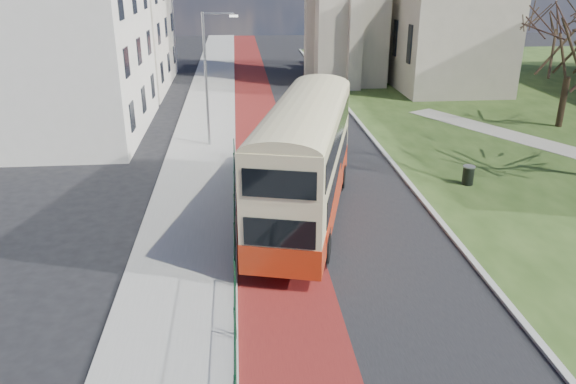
{
  "coord_description": "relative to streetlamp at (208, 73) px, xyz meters",
  "views": [
    {
      "loc": [
        -2.65,
        -16.28,
        10.49
      ],
      "look_at": [
        -0.73,
        4.82,
        2.0
      ],
      "focal_mm": 35.0,
      "sensor_mm": 36.0,
      "label": 1
    }
  ],
  "objects": [
    {
      "name": "road_carriageway",
      "position": [
        5.85,
        2.0,
        -4.59
      ],
      "size": [
        9.0,
        120.0,
        0.01
      ],
      "primitive_type": "cube",
      "color": "black",
      "rests_on": "ground"
    },
    {
      "name": "winter_tree_far",
      "position": [
        24.31,
        2.44,
        1.69
      ],
      "size": [
        6.5,
        6.5,
        9.02
      ],
      "rotation": [
        0.0,
        0.0,
        0.06
      ],
      "color": "black",
      "rests_on": "grass_green"
    },
    {
      "name": "pavement_west",
      "position": [
        -0.65,
        2.0,
        -4.53
      ],
      "size": [
        4.0,
        120.0,
        0.12
      ],
      "primitive_type": "cube",
      "color": "gray",
      "rests_on": "ground"
    },
    {
      "name": "pedestrian_railing",
      "position": [
        1.4,
        -14.0,
        -4.04
      ],
      "size": [
        0.07,
        24.0,
        1.12
      ],
      "color": "#0D3B23",
      "rests_on": "ground"
    },
    {
      "name": "litter_bin",
      "position": [
        13.43,
        -8.07,
        -4.05
      ],
      "size": [
        0.65,
        0.65,
        1.0
      ],
      "rotation": [
        0.0,
        0.0,
        0.04
      ],
      "color": "black",
      "rests_on": "grass_green"
    },
    {
      "name": "ground",
      "position": [
        4.35,
        -18.0,
        -4.59
      ],
      "size": [
        160.0,
        160.0,
        0.0
      ],
      "primitive_type": "plane",
      "color": "black",
      "rests_on": "ground"
    },
    {
      "name": "street_block_near",
      "position": [
        -9.65,
        4.0,
        1.92
      ],
      "size": [
        10.3,
        14.3,
        13.0
      ],
      "color": "silver",
      "rests_on": "ground"
    },
    {
      "name": "bus_lane",
      "position": [
        3.15,
        2.0,
        -4.59
      ],
      "size": [
        3.4,
        120.0,
        0.01
      ],
      "primitive_type": "cube",
      "color": "#591414",
      "rests_on": "ground"
    },
    {
      "name": "kerb_east",
      "position": [
        10.45,
        4.0,
        -4.53
      ],
      "size": [
        0.25,
        80.0,
        0.13
      ],
      "primitive_type": "cube",
      "color": "#999993",
      "rests_on": "ground"
    },
    {
      "name": "streetlamp",
      "position": [
        0.0,
        0.0,
        0.0
      ],
      "size": [
        2.13,
        0.18,
        8.0
      ],
      "color": "gray",
      "rests_on": "pavement_west"
    },
    {
      "name": "street_block_far",
      "position": [
        -9.65,
        20.0,
        1.17
      ],
      "size": [
        10.3,
        16.3,
        11.5
      ],
      "color": "beige",
      "rests_on": "ground"
    },
    {
      "name": "bus",
      "position": [
        4.52,
        -11.53,
        -1.63
      ],
      "size": [
        5.95,
        12.75,
        5.2
      ],
      "rotation": [
        0.0,
        0.0,
        -0.26
      ],
      "color": "#B52D10",
      "rests_on": "ground"
    },
    {
      "name": "kerb_west",
      "position": [
        1.35,
        2.0,
        -4.53
      ],
      "size": [
        0.25,
        120.0,
        0.13
      ],
      "primitive_type": "cube",
      "color": "#999993",
      "rests_on": "ground"
    }
  ]
}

